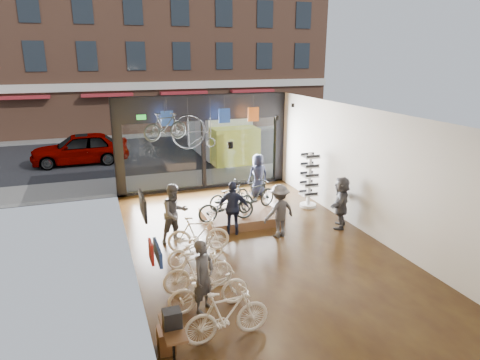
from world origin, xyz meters
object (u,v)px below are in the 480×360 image
floor_bike_5 (198,234)px  customer_0 (203,276)px  display_bike_right (229,195)px  customer_2 (233,208)px  floor_bike_2 (208,289)px  penny_farthing (196,133)px  display_bike_left (226,206)px  floor_bike_1 (227,315)px  floor_bike_4 (196,249)px  display_platform (241,217)px  customer_5 (341,202)px  display_bike_mid (257,195)px  customer_1 (175,214)px  box_truck (223,132)px  floor_bike_3 (198,271)px  customer_3 (279,211)px  street_car (80,148)px  customer_4 (258,175)px  sunglasses_rack (309,180)px  hung_bike (165,126)px

floor_bike_5 → customer_0: size_ratio=1.05×
display_bike_right → customer_2: size_ratio=0.98×
floor_bike_2 → penny_farthing: bearing=-14.4°
display_bike_left → customer_2: 0.42m
floor_bike_1 → floor_bike_4: bearing=-6.5°
display_bike_left → customer_0: 4.45m
floor_bike_1 → display_platform: (2.29, 5.66, -0.37)m
display_bike_right → floor_bike_1: bearing=141.2°
floor_bike_1 → customer_5: 6.58m
display_bike_mid → customer_1: 3.09m
box_truck → customer_5: bearing=-86.5°
display_bike_mid → customer_2: size_ratio=1.00×
customer_5 → customer_2: bearing=-61.3°
floor_bike_5 → display_bike_left: 1.74m
box_truck → floor_bike_5: bearing=-110.6°
floor_bike_3 → customer_3: customer_3 is taller
street_car → customer_4: size_ratio=2.80×
display_platform → customer_5: 3.28m
customer_4 → customer_1: bearing=33.4°
display_bike_left → display_bike_right: bearing=-21.6°
customer_3 → customer_5: 2.14m
floor_bike_3 → customer_1: (0.03, 2.86, 0.38)m
display_bike_left → floor_bike_2: bearing=158.1°
display_bike_left → customer_3: 1.69m
floor_bike_2 → penny_farthing: 7.93m
box_truck → customer_1: bearing=-114.6°
floor_bike_3 → sunglasses_rack: size_ratio=0.85×
floor_bike_1 → hung_bike: bearing=-5.6°
floor_bike_1 → penny_farthing: 8.96m
display_bike_right → sunglasses_rack: (2.96, -0.12, 0.26)m
street_car → floor_bike_2: street_car is taller
display_platform → floor_bike_5: bearing=-136.9°
display_bike_right → customer_2: 1.60m
box_truck → hung_bike: (-4.16, -6.80, 1.55)m
display_bike_left → sunglasses_rack: bearing=-72.6°
floor_bike_1 → floor_bike_4: (0.18, 3.21, -0.11)m
floor_bike_5 → hung_bike: 4.61m
floor_bike_3 → display_platform: size_ratio=0.70×
street_car → customer_1: 11.20m
street_car → display_bike_mid: size_ratio=2.78×
floor_bike_1 → floor_bike_3: 1.90m
street_car → penny_farthing: 8.41m
floor_bike_1 → floor_bike_3: (-0.08, 1.90, -0.02)m
street_car → box_truck: size_ratio=0.67×
floor_bike_3 → customer_4: customer_4 is taller
floor_bike_3 → street_car: bearing=9.2°
floor_bike_5 → sunglasses_rack: sunglasses_rack is taller
display_bike_mid → customer_4: bearing=-46.9°
display_bike_mid → customer_5: size_ratio=1.01×
box_truck → display_bike_right: size_ratio=4.22×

